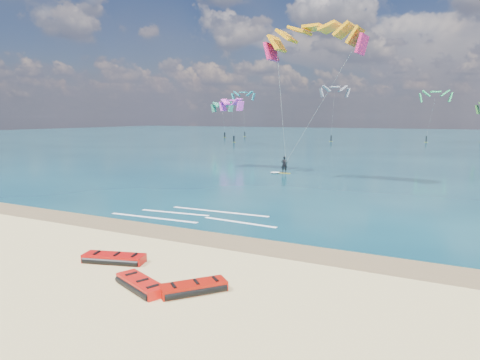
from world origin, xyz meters
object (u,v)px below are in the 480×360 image
object	(u,v)px
kitesurfer_main	(300,94)
packed_kite_left	(114,262)
packed_kite_mid	(141,289)
packed_kite_right	(193,292)

from	to	relation	value
kitesurfer_main	packed_kite_left	bearing A→B (deg)	-88.62
packed_kite_mid	packed_kite_left	bearing A→B (deg)	171.13
packed_kite_left	packed_kite_mid	world-z (taller)	packed_kite_left
packed_kite_mid	packed_kite_right	size ratio (longest dim) A/B	1.03
packed_kite_mid	packed_kite_right	bearing A→B (deg)	40.05
packed_kite_left	packed_kite_mid	size ratio (longest dim) A/B	1.08
kitesurfer_main	packed_kite_right	bearing A→B (deg)	-79.46
packed_kite_mid	kitesurfer_main	bearing A→B (deg)	120.33
packed_kite_left	kitesurfer_main	bearing A→B (deg)	76.54
packed_kite_left	kitesurfer_main	distance (m)	27.01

